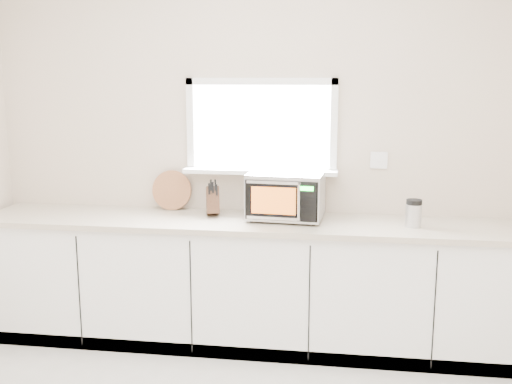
# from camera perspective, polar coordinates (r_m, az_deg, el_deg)

# --- Properties ---
(back_wall) EXTENTS (4.00, 0.17, 2.70)m
(back_wall) POSITION_cam_1_polar(r_m,az_deg,el_deg) (4.41, 0.53, 3.84)
(back_wall) COLOR beige
(back_wall) RESTS_ON ground
(cabinets) EXTENTS (3.92, 0.60, 0.88)m
(cabinets) POSITION_cam_1_polar(r_m,az_deg,el_deg) (4.34, -0.03, -8.84)
(cabinets) COLOR white
(cabinets) RESTS_ON ground
(countertop) EXTENTS (3.92, 0.64, 0.04)m
(countertop) POSITION_cam_1_polar(r_m,az_deg,el_deg) (4.20, -0.05, -2.97)
(countertop) COLOR #BEB59D
(countertop) RESTS_ON cabinets
(microwave) EXTENTS (0.54, 0.46, 0.33)m
(microwave) POSITION_cam_1_polar(r_m,az_deg,el_deg) (4.20, 2.88, -0.26)
(microwave) COLOR black
(microwave) RESTS_ON countertop
(knife_block) EXTENTS (0.14, 0.21, 0.27)m
(knife_block) POSITION_cam_1_polar(r_m,az_deg,el_deg) (4.31, -4.14, -0.75)
(knife_block) COLOR #4C2D1B
(knife_block) RESTS_ON countertop
(cutting_board) EXTENTS (0.30, 0.07, 0.30)m
(cutting_board) POSITION_cam_1_polar(r_m,az_deg,el_deg) (4.54, -8.03, 0.18)
(cutting_board) COLOR #AB6A42
(cutting_board) RESTS_ON countertop
(coffee_grinder) EXTENTS (0.12, 0.12, 0.19)m
(coffee_grinder) POSITION_cam_1_polar(r_m,az_deg,el_deg) (4.14, 14.78, -1.94)
(coffee_grinder) COLOR #B8BBC0
(coffee_grinder) RESTS_ON countertop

